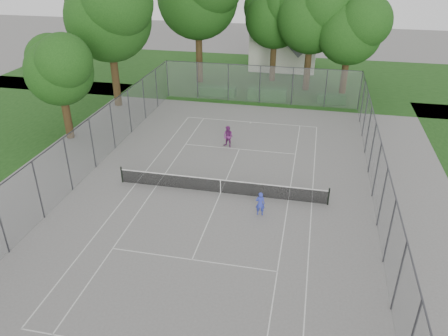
% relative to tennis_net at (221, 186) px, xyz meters
% --- Properties ---
extents(ground, '(120.00, 120.00, 0.00)m').
position_rel_tennis_net_xyz_m(ground, '(0.00, 0.00, -0.51)').
color(ground, slate).
rests_on(ground, ground).
extents(grass_far, '(60.00, 20.00, 0.00)m').
position_rel_tennis_net_xyz_m(grass_far, '(0.00, 26.00, -0.51)').
color(grass_far, '#194012').
rests_on(grass_far, ground).
extents(court_markings, '(11.03, 23.83, 0.01)m').
position_rel_tennis_net_xyz_m(court_markings, '(0.00, 0.00, -0.50)').
color(court_markings, silver).
rests_on(court_markings, ground).
extents(tennis_net, '(12.87, 0.10, 1.10)m').
position_rel_tennis_net_xyz_m(tennis_net, '(0.00, 0.00, 0.00)').
color(tennis_net, black).
rests_on(tennis_net, ground).
extents(perimeter_fence, '(18.08, 34.08, 3.52)m').
position_rel_tennis_net_xyz_m(perimeter_fence, '(0.00, 0.00, 1.30)').
color(perimeter_fence, '#38383D').
rests_on(perimeter_fence, ground).
extents(tree_far_midleft, '(7.13, 6.51, 10.25)m').
position_rel_tennis_net_xyz_m(tree_far_midleft, '(0.44, 24.57, 6.53)').
color(tree_far_midleft, '#342412').
rests_on(tree_far_midleft, ground).
extents(tree_far_midright, '(7.61, 6.95, 10.94)m').
position_rel_tennis_net_xyz_m(tree_far_midright, '(4.20, 21.95, 7.01)').
color(tree_far_midright, '#342412').
rests_on(tree_far_midright, ground).
extents(tree_far_right, '(6.71, 6.13, 9.65)m').
position_rel_tennis_net_xyz_m(tree_far_right, '(7.75, 20.14, 6.12)').
color(tree_far_right, '#342412').
rests_on(tree_far_right, ground).
extents(tree_side_back, '(8.44, 7.71, 12.14)m').
position_rel_tennis_net_xyz_m(tree_side_back, '(-12.65, 13.52, 7.83)').
color(tree_side_back, '#342412').
rests_on(tree_side_back, ground).
extents(tree_side_front, '(5.66, 5.17, 8.14)m').
position_rel_tennis_net_xyz_m(tree_side_front, '(-13.19, 5.74, 5.07)').
color(tree_side_front, '#342412').
rests_on(tree_side_front, ground).
extents(hedge_left, '(3.51, 1.05, 0.88)m').
position_rel_tennis_net_xyz_m(hedge_left, '(-4.27, 18.24, -0.07)').
color(hedge_left, '#174817').
rests_on(hedge_left, ground).
extents(hedge_mid, '(3.65, 1.04, 1.15)m').
position_rel_tennis_net_xyz_m(hedge_mid, '(0.63, 17.94, 0.06)').
color(hedge_mid, '#174817').
rests_on(hedge_mid, ground).
extents(hedge_right, '(2.65, 0.97, 0.80)m').
position_rel_tennis_net_xyz_m(hedge_right, '(6.65, 18.36, -0.11)').
color(hedge_right, '#174817').
rests_on(hedge_right, ground).
extents(house, '(7.52, 5.83, 9.36)m').
position_rel_tennis_net_xyz_m(house, '(1.01, 30.32, 3.26)').
color(house, beige).
rests_on(house, ground).
extents(girl_player, '(0.54, 0.38, 1.43)m').
position_rel_tennis_net_xyz_m(girl_player, '(2.66, -1.83, 0.20)').
color(girl_player, '#313EB8').
rests_on(girl_player, ground).
extents(woman_player, '(0.95, 0.85, 1.62)m').
position_rel_tennis_net_xyz_m(woman_player, '(-0.90, 6.67, 0.30)').
color(woman_player, '#72266D').
rests_on(woman_player, ground).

